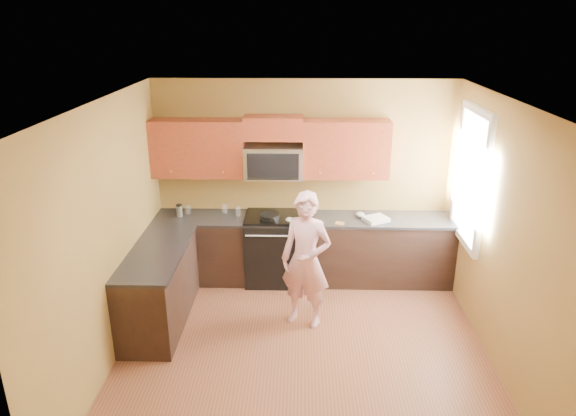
{
  "coord_description": "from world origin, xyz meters",
  "views": [
    {
      "loc": [
        -0.04,
        -4.76,
        3.46
      ],
      "look_at": [
        -0.2,
        1.3,
        1.2
      ],
      "focal_mm": 32.43,
      "sensor_mm": 36.0,
      "label": 1
    }
  ],
  "objects_px": {
    "microwave": "(274,177)",
    "frying_pan": "(270,218)",
    "woman": "(306,260)",
    "butter_tub": "(304,221)",
    "travel_mug": "(180,216)",
    "stove": "(274,248)"
  },
  "relations": [
    {
      "from": "butter_tub",
      "to": "travel_mug",
      "type": "relative_size",
      "value": 0.81
    },
    {
      "from": "microwave",
      "to": "butter_tub",
      "type": "bearing_deg",
      "value": -29.12
    },
    {
      "from": "woman",
      "to": "travel_mug",
      "type": "height_order",
      "value": "woman"
    },
    {
      "from": "stove",
      "to": "butter_tub",
      "type": "height_order",
      "value": "butter_tub"
    },
    {
      "from": "microwave",
      "to": "travel_mug",
      "type": "height_order",
      "value": "microwave"
    },
    {
      "from": "woman",
      "to": "butter_tub",
      "type": "height_order",
      "value": "woman"
    },
    {
      "from": "butter_tub",
      "to": "travel_mug",
      "type": "bearing_deg",
      "value": 176.0
    },
    {
      "from": "woman",
      "to": "travel_mug",
      "type": "xyz_separation_m",
      "value": [
        -1.69,
        1.07,
        0.1
      ]
    },
    {
      "from": "microwave",
      "to": "stove",
      "type": "bearing_deg",
      "value": -90.0
    },
    {
      "from": "microwave",
      "to": "frying_pan",
      "type": "distance_m",
      "value": 0.55
    },
    {
      "from": "microwave",
      "to": "butter_tub",
      "type": "relative_size",
      "value": 5.54
    },
    {
      "from": "stove",
      "to": "frying_pan",
      "type": "relative_size",
      "value": 2.07
    },
    {
      "from": "microwave",
      "to": "woman",
      "type": "height_order",
      "value": "microwave"
    },
    {
      "from": "frying_pan",
      "to": "butter_tub",
      "type": "xyz_separation_m",
      "value": [
        0.45,
        -0.01,
        -0.03
      ]
    },
    {
      "from": "woman",
      "to": "frying_pan",
      "type": "height_order",
      "value": "woman"
    },
    {
      "from": "woman",
      "to": "travel_mug",
      "type": "bearing_deg",
      "value": 168.56
    },
    {
      "from": "frying_pan",
      "to": "travel_mug",
      "type": "xyz_separation_m",
      "value": [
        -1.22,
        0.11,
        -0.03
      ]
    },
    {
      "from": "microwave",
      "to": "travel_mug",
      "type": "xyz_separation_m",
      "value": [
        -1.27,
        -0.11,
        -0.53
      ]
    },
    {
      "from": "woman",
      "to": "butter_tub",
      "type": "bearing_deg",
      "value": 112.22
    },
    {
      "from": "stove",
      "to": "microwave",
      "type": "distance_m",
      "value": 0.98
    },
    {
      "from": "butter_tub",
      "to": "microwave",
      "type": "bearing_deg",
      "value": 150.88
    },
    {
      "from": "woman",
      "to": "frying_pan",
      "type": "relative_size",
      "value": 3.55
    }
  ]
}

